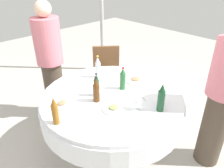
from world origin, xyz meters
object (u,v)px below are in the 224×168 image
at_px(bottle_dark_green_mid, 96,86).
at_px(person_mid, 223,97).
at_px(dining_table, 112,106).
at_px(bottle_brown_left, 96,90).
at_px(wine_glass_rear, 160,95).
at_px(plate_east, 135,80).
at_px(plate_far, 62,104).
at_px(wine_glass_left, 137,102).
at_px(plate_inner, 114,108).
at_px(chair_right, 106,65).
at_px(bottle_amber_west, 55,111).
at_px(bottle_green_outer, 123,79).
at_px(person_west, 50,61).
at_px(bottle_dark_green_right, 161,98).
at_px(bottle_clear_rear, 98,68).

xyz_separation_m(bottle_dark_green_mid, person_mid, (-0.76, 0.97, -0.03)).
relative_size(dining_table, person_mid, 0.95).
height_order(bottle_dark_green_mid, bottle_brown_left, bottle_brown_left).
xyz_separation_m(bottle_dark_green_mid, wine_glass_rear, (-0.35, 0.54, -0.02)).
bearing_deg(plate_east, person_mid, 103.81).
bearing_deg(person_mid, plate_far, -80.55).
bearing_deg(plate_far, person_mid, 136.21).
relative_size(wine_glass_left, plate_east, 0.52).
bearing_deg(plate_inner, wine_glass_rear, 148.48).
bearing_deg(plate_east, wine_glass_rear, 67.87).
bearing_deg(plate_far, plate_inner, 127.51).
bearing_deg(person_mid, wine_glass_left, -75.08).
bearing_deg(wine_glass_rear, chair_right, -112.17).
xyz_separation_m(wine_glass_left, person_mid, (-0.65, 0.52, 0.00)).
bearing_deg(plate_far, bottle_dark_green_mid, 164.01).
distance_m(bottle_amber_west, bottle_green_outer, 0.84).
height_order(bottle_green_outer, chair_right, bottle_green_outer).
xyz_separation_m(bottle_amber_west, person_west, (-0.56, -1.05, -0.04)).
distance_m(dining_table, bottle_green_outer, 0.32).
xyz_separation_m(bottle_amber_west, bottle_brown_left, (-0.48, -0.02, -0.00)).
distance_m(plate_far, person_mid, 1.56).
relative_size(bottle_dark_green_right, person_mid, 0.18).
xyz_separation_m(bottle_amber_west, plate_inner, (-0.50, 0.20, -0.12)).
xyz_separation_m(plate_far, plate_inner, (-0.31, 0.40, 0.00)).
xyz_separation_m(plate_east, chair_right, (-0.38, -0.94, -0.23)).
bearing_deg(person_mid, bottle_brown_left, -83.84).
bearing_deg(chair_right, dining_table, -90.00).
xyz_separation_m(plate_east, person_west, (0.53, -1.01, 0.08)).
bearing_deg(bottle_dark_green_right, bottle_clear_rear, -91.51).
distance_m(plate_far, plate_inner, 0.51).
bearing_deg(plate_inner, person_west, -92.93).
relative_size(bottle_dark_green_mid, chair_right, 0.29).
bearing_deg(person_west, bottle_dark_green_right, -86.69).
xyz_separation_m(bottle_brown_left, bottle_dark_green_right, (-0.33, 0.54, 0.01)).
xyz_separation_m(bottle_clear_rear, wine_glass_left, (0.17, 0.76, -0.04)).
relative_size(plate_east, person_west, 0.16).
bearing_deg(person_mid, bottle_clear_rear, -106.09).
height_order(bottle_dark_green_mid, plate_far, bottle_dark_green_mid).
distance_m(plate_east, person_mid, 0.94).
xyz_separation_m(bottle_amber_west, wine_glass_left, (-0.66, 0.35, -0.04)).
height_order(bottle_dark_green_mid, plate_inner, bottle_dark_green_mid).
relative_size(bottle_green_outer, bottle_dark_green_right, 0.87).
bearing_deg(bottle_dark_green_right, bottle_brown_left, -58.64).
bearing_deg(person_west, bottle_brown_left, -100.23).
height_order(plate_inner, chair_right, chair_right).
bearing_deg(wine_glass_left, bottle_dark_green_mid, -76.44).
height_order(bottle_dark_green_mid, wine_glass_left, bottle_dark_green_mid).
relative_size(dining_table, plate_inner, 7.02).
relative_size(bottle_amber_west, wine_glass_rear, 2.04).
xyz_separation_m(dining_table, plate_far, (0.48, -0.21, 0.16)).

